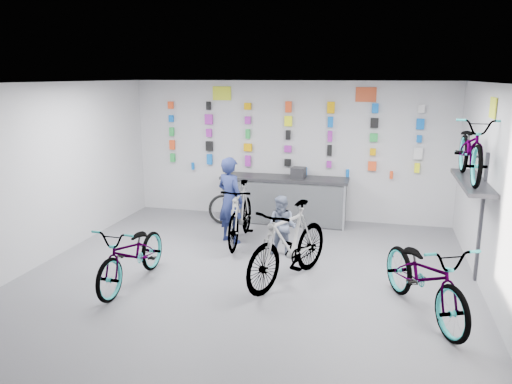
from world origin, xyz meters
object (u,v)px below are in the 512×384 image
(bike_left, at_px, (133,254))
(bike_center, at_px, (289,244))
(clerk, at_px, (230,200))
(bike_service, at_px, (240,213))
(counter, at_px, (284,201))
(bike_right, at_px, (425,276))
(customer, at_px, (282,227))

(bike_left, relative_size, bike_center, 0.91)
(clerk, bearing_deg, bike_service, -151.74)
(bike_center, bearing_deg, bike_left, -139.39)
(counter, distance_m, bike_center, 3.19)
(bike_right, distance_m, clerk, 4.04)
(bike_left, relative_size, customer, 1.72)
(bike_left, xyz_separation_m, clerk, (0.85, 2.28, 0.33))
(bike_service, height_order, clerk, clerk)
(bike_right, bearing_deg, clerk, 121.08)
(customer, bearing_deg, counter, 112.16)
(counter, height_order, bike_right, bike_right)
(bike_left, bearing_deg, bike_right, 2.53)
(bike_center, bearing_deg, counter, 126.50)
(counter, xyz_separation_m, clerk, (-0.74, -1.50, 0.33))
(bike_center, relative_size, clerk, 1.25)
(counter, bearing_deg, customer, -79.94)
(bike_service, distance_m, customer, 1.07)
(bike_left, height_order, bike_center, bike_center)
(counter, distance_m, clerk, 1.70)
(bike_right, height_order, bike_service, bike_service)
(counter, distance_m, bike_right, 4.57)
(counter, height_order, clerk, clerk)
(bike_left, bearing_deg, customer, 43.45)
(clerk, bearing_deg, bike_right, 175.44)
(counter, height_order, bike_center, bike_center)
(clerk, height_order, customer, clerk)
(bike_left, height_order, bike_service, bike_service)
(counter, bearing_deg, bike_center, -77.85)
(bike_right, xyz_separation_m, bike_service, (-3.15, 2.25, 0.03))
(bike_center, relative_size, bike_right, 0.98)
(bike_center, height_order, clerk, clerk)
(bike_center, bearing_deg, bike_service, 151.35)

